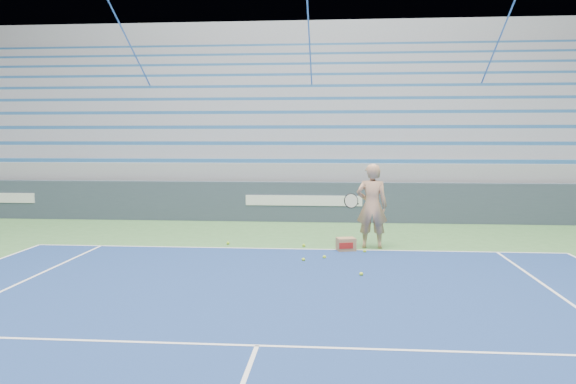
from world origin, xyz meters
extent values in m
cube|color=white|center=(0.00, 11.88, 0.01)|extent=(10.97, 0.05, 0.00)
cube|color=white|center=(0.00, 6.40, 0.01)|extent=(8.23, 0.05, 0.00)
cube|color=#354150|center=(0.00, 15.88, 0.55)|extent=(30.00, 0.30, 1.10)
cube|color=white|center=(0.00, 15.72, 0.60)|extent=(3.20, 0.02, 0.28)
cube|color=#96989E|center=(0.00, 20.43, 0.55)|extent=(30.00, 8.50, 1.10)
cube|color=#96989E|center=(0.00, 20.43, 1.35)|extent=(30.00, 8.50, 0.50)
cube|color=#285C91|center=(0.00, 16.56, 1.66)|extent=(29.60, 0.42, 0.11)
cube|color=#96989E|center=(0.00, 20.86, 1.85)|extent=(30.00, 7.65, 0.50)
cube|color=#285C91|center=(0.00, 17.41, 2.16)|extent=(29.60, 0.42, 0.11)
cube|color=#96989E|center=(0.00, 21.28, 2.35)|extent=(30.00, 6.80, 0.50)
cube|color=#285C91|center=(0.00, 18.26, 2.66)|extent=(29.60, 0.42, 0.11)
cube|color=#96989E|center=(0.00, 21.71, 2.85)|extent=(30.00, 5.95, 0.50)
cube|color=#285C91|center=(0.00, 19.11, 3.16)|extent=(29.60, 0.42, 0.11)
cube|color=#96989E|center=(0.00, 22.13, 3.35)|extent=(30.00, 5.10, 0.50)
cube|color=#285C91|center=(0.00, 19.96, 3.66)|extent=(29.60, 0.42, 0.11)
cube|color=#96989E|center=(0.00, 22.56, 3.85)|extent=(30.00, 4.25, 0.50)
cube|color=#285C91|center=(0.00, 20.81, 4.15)|extent=(29.60, 0.42, 0.11)
cube|color=#96989E|center=(0.00, 22.98, 4.35)|extent=(30.00, 3.40, 0.50)
cube|color=#285C91|center=(0.00, 21.66, 4.65)|extent=(29.60, 0.42, 0.11)
cube|color=#96989E|center=(0.00, 23.41, 4.85)|extent=(30.00, 2.55, 0.50)
cube|color=#285C91|center=(0.00, 22.51, 5.15)|extent=(29.60, 0.42, 0.11)
cube|color=#96989E|center=(0.00, 23.84, 5.35)|extent=(30.00, 1.70, 0.50)
cube|color=#285C91|center=(0.00, 23.36, 5.65)|extent=(29.60, 0.42, 0.11)
cube|color=#96989E|center=(0.00, 24.26, 5.85)|extent=(30.00, 0.85, 0.50)
cube|color=#285C91|center=(0.00, 24.21, 6.15)|extent=(29.60, 0.42, 0.11)
cube|color=#96989E|center=(0.00, 24.98, 3.65)|extent=(31.00, 0.40, 7.30)
cylinder|color=#3667BE|center=(-6.00, 20.43, 4.60)|extent=(0.05, 8.53, 5.04)
cylinder|color=#3667BE|center=(0.00, 20.43, 4.60)|extent=(0.05, 8.53, 5.04)
cylinder|color=#3667BE|center=(6.00, 20.43, 4.60)|extent=(0.05, 8.53, 5.04)
imported|color=tan|center=(1.62, 12.20, 0.89)|extent=(0.68, 0.47, 1.77)
cylinder|color=black|center=(1.27, 11.95, 0.95)|extent=(0.12, 0.27, 0.08)
cylinder|color=beige|center=(1.17, 11.67, 1.05)|extent=(0.29, 0.16, 0.28)
torus|color=black|center=(1.17, 11.67, 1.05)|extent=(0.31, 0.18, 0.30)
cube|color=#A4784F|center=(1.08, 11.82, 0.14)|extent=(0.42, 0.36, 0.27)
cube|color=#B21E19|center=(1.08, 11.68, 0.14)|extent=(0.28, 0.09, 0.12)
sphere|color=#B4DF2D|center=(-1.45, 12.31, 0.03)|extent=(0.07, 0.07, 0.07)
sphere|color=#B4DF2D|center=(1.46, 11.67, 0.03)|extent=(0.07, 0.07, 0.07)
sphere|color=#B4DF2D|center=(1.30, 9.72, 0.03)|extent=(0.07, 0.07, 0.07)
sphere|color=#B4DF2D|center=(0.66, 11.03, 0.03)|extent=(0.07, 0.07, 0.07)
sphere|color=#B4DF2D|center=(0.20, 12.17, 0.03)|extent=(0.07, 0.07, 0.07)
sphere|color=#B4DF2D|center=(0.98, 12.07, 0.03)|extent=(0.07, 0.07, 0.07)
sphere|color=#B4DF2D|center=(0.27, 10.77, 0.03)|extent=(0.07, 0.07, 0.07)
camera|label=1|loc=(0.83, 0.46, 2.28)|focal=35.00mm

